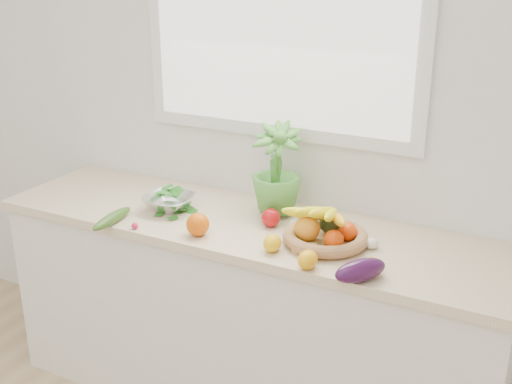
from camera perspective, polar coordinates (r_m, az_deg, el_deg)
The scene contains 20 objects.
back_wall at distance 2.83m, azimuth 2.11°, elevation 7.90°, with size 4.50×0.02×2.70m, color white.
counter_cabinet at distance 2.93m, azimuth -0.70°, elevation -11.16°, with size 2.20×0.58×0.86m, color silver.
countertop at distance 2.72m, azimuth -0.74°, elevation -3.06°, with size 2.24×0.62×0.04m, color beige.
window_frame at distance 2.75m, azimuth 2.09°, elevation 15.98°, with size 1.30×0.03×1.10m, color white.
window_pane at distance 2.74m, azimuth 1.90°, elevation 15.95°, with size 1.18×0.01×0.98m, color white.
orange_loose at distance 2.58m, azimuth -5.20°, elevation -2.90°, with size 0.09×0.09×0.09m, color #DD5806.
lemon_a at distance 2.44m, azimuth 1.44°, elevation -4.57°, with size 0.07×0.08×0.07m, color #F2B60D.
lemon_b at distance 2.32m, azimuth 4.62°, elevation -6.02°, with size 0.07×0.09×0.07m, color #F4A50D.
lemon_c at distance 2.32m, azimuth 10.35°, elevation -6.39°, with size 0.06×0.07×0.06m, color orange.
apple at distance 2.65m, azimuth 1.32°, elevation -2.29°, with size 0.08×0.08×0.08m, color #B20E11.
ginger at distance 2.44m, azimuth 4.32°, elevation -5.04°, with size 0.10×0.04×0.03m, color tan.
garlic_a at distance 2.50m, azimuth 10.25°, elevation -4.51°, with size 0.05×0.05×0.04m, color silver.
garlic_b at distance 2.63m, azimuth 3.45°, elevation -2.96°, with size 0.05×0.05×0.04m, color beige.
garlic_c at distance 2.53m, azimuth 3.22°, elevation -3.98°, with size 0.05×0.05×0.04m, color silver.
eggplant at distance 2.25m, azimuth 9.26°, elevation -6.89°, with size 0.08×0.20×0.08m, color #330E36.
cucumber at distance 2.75m, azimuth -12.67°, elevation -2.31°, with size 0.05×0.26×0.05m, color #294F17.
radish at distance 2.68m, azimuth -10.73°, elevation -2.97°, with size 0.03×0.03×0.03m, color #D31A4A.
potted_herb at distance 2.71m, azimuth 1.82°, elevation 2.13°, with size 0.22×0.22×0.39m, color #4C9737.
fruit_basket at distance 2.51m, azimuth 6.12°, elevation -3.53°, with size 0.38×0.38×0.18m.
colander_with_spinach at distance 2.83m, azimuth -7.74°, elevation -0.54°, with size 0.24×0.24×0.12m.
Camera 1 is at (1.18, -0.24, 1.97)m, focal length 45.00 mm.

